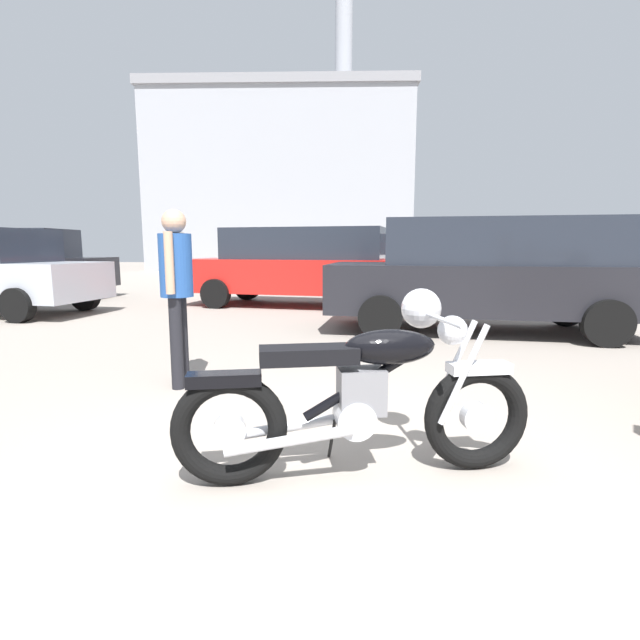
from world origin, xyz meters
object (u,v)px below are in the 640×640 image
Objects in this scene: silver_sedan_mid at (490,272)px; blue_hatchback_right at (436,259)px; vintage_motorcycle at (366,393)px; bystander at (176,280)px; red_hatchback_near at (298,264)px; dark_sedan_left at (28,263)px; pale_sedan_back at (333,262)px.

blue_hatchback_right is at bearing -88.07° from silver_sedan_mid.
bystander is at bearing 123.80° from vintage_motorcycle.
bystander is 0.34× the size of silver_sedan_mid.
red_hatchback_near is 7.24m from dark_sedan_left.
dark_sedan_left reaches higher than bystander.
bystander is 13.60m from blue_hatchback_right.
dark_sedan_left is (-6.63, 7.62, -0.10)m from bystander.
red_hatchback_near is 5.36m from pale_sedan_back.
pale_sedan_back reaches higher than vintage_motorcycle.
dark_sedan_left is 8.79m from pale_sedan_back.
bystander is 11.76m from pale_sedan_back.
pale_sedan_back is at bearing 18.55° from blue_hatchback_right.
pale_sedan_back is (7.78, 4.09, -0.08)m from dark_sedan_left.
dark_sedan_left is 12.49m from blue_hatchback_right.
dark_sedan_left is at bearing 1.48° from red_hatchback_near.
blue_hatchback_right is at bearing -112.58° from red_hatchback_near.
blue_hatchback_right is (3.07, 14.44, 0.43)m from vintage_motorcycle.
vintage_motorcycle is 5.30m from silver_sedan_mid.
bystander is 0.34× the size of red_hatchback_near.
silver_sedan_mid is (10.43, -4.48, 0.02)m from dark_sedan_left.
vintage_motorcycle is 0.52× the size of blue_hatchback_right.
blue_hatchback_right is at bearing 16.99° from pale_sedan_back.
silver_sedan_mid is at bearing 146.71° from red_hatchback_near.
dark_sedan_left and blue_hatchback_right have the same top height.
vintage_motorcycle is at bearing -86.55° from pale_sedan_back.
bystander is at bearing 47.29° from silver_sedan_mid.
vintage_motorcycle is 14.77m from blue_hatchback_right.
red_hatchback_near is at bearing 87.35° from vintage_motorcycle.
dark_sedan_left is at bearing 120.76° from vintage_motorcycle.
red_hatchback_near is (-1.19, 8.08, 0.45)m from vintage_motorcycle.
vintage_motorcycle is at bearing 74.21° from silver_sedan_mid.
red_hatchback_near reaches higher than vintage_motorcycle.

